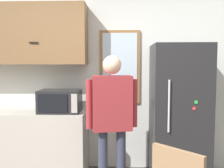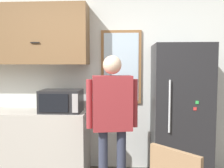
# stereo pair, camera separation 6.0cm
# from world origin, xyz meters

# --- Properties ---
(back_wall) EXTENTS (6.00, 0.06, 2.70)m
(back_wall) POSITION_xyz_m (0.00, 2.02, 1.35)
(back_wall) COLOR silver
(back_wall) RESTS_ON ground_plane
(counter) EXTENTS (2.07, 0.59, 0.89)m
(counter) POSITION_xyz_m (-1.17, 1.69, 0.44)
(counter) COLOR #BCB7AD
(counter) RESTS_ON ground_plane
(upper_cabinets) EXTENTS (2.07, 0.37, 0.82)m
(upper_cabinets) POSITION_xyz_m (-1.17, 1.81, 1.93)
(upper_cabinets) COLOR olive
(microwave) EXTENTS (0.54, 0.39, 0.30)m
(microwave) POSITION_xyz_m (-0.47, 1.64, 1.04)
(microwave) COLOR #232326
(microwave) RESTS_ON counter
(person) EXTENTS (0.59, 0.30, 1.63)m
(person) POSITION_xyz_m (0.24, 1.23, 0.99)
(person) COLOR #33384C
(person) RESTS_ON ground_plane
(refrigerator) EXTENTS (0.71, 0.69, 1.78)m
(refrigerator) POSITION_xyz_m (1.11, 1.65, 0.89)
(refrigerator) COLOR #232326
(refrigerator) RESTS_ON ground_plane
(window) EXTENTS (0.57, 0.05, 1.05)m
(window) POSITION_xyz_m (0.33, 1.97, 1.49)
(window) COLOR olive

